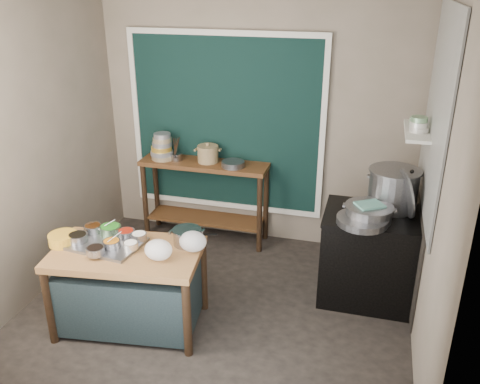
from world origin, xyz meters
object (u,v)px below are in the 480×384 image
(condiment_tray, at_px, (106,244))
(steamer, at_px, (369,213))
(stove_block, at_px, (371,258))
(back_counter, at_px, (205,201))
(saucepan, at_px, (187,237))
(ceramic_crock, at_px, (208,155))
(prep_table, at_px, (130,288))
(stock_pot, at_px, (393,189))
(utensil_cup, at_px, (176,157))
(yellow_basin, at_px, (63,239))

(condiment_tray, bearing_deg, steamer, 20.88)
(stove_block, xyz_separation_m, steamer, (-0.06, -0.14, 0.53))
(back_counter, relative_size, stove_block, 1.61)
(back_counter, height_order, saucepan, back_counter)
(steamer, bearing_deg, ceramic_crock, 153.73)
(prep_table, bearing_deg, steamer, 16.49)
(back_counter, height_order, stock_pot, stock_pot)
(saucepan, height_order, utensil_cup, utensil_cup)
(yellow_basin, height_order, steamer, steamer)
(condiment_tray, bearing_deg, utensil_cup, 90.38)
(saucepan, bearing_deg, stove_block, 7.06)
(prep_table, xyz_separation_m, steamer, (1.94, 0.86, 0.58))
(stock_pot, bearing_deg, back_counter, 165.09)
(prep_table, distance_m, stock_pot, 2.54)
(yellow_basin, distance_m, stock_pot, 2.98)
(yellow_basin, bearing_deg, condiment_tray, 11.86)
(condiment_tray, bearing_deg, prep_table, -11.55)
(prep_table, distance_m, condiment_tray, 0.44)
(back_counter, bearing_deg, prep_table, -93.31)
(prep_table, height_order, ceramic_crock, ceramic_crock)
(back_counter, relative_size, steamer, 3.35)
(prep_table, bearing_deg, yellow_basin, 175.82)
(condiment_tray, distance_m, yellow_basin, 0.37)
(stock_pot, bearing_deg, stove_block, -124.49)
(yellow_basin, xyz_separation_m, saucepan, (1.03, 0.28, 0.02))
(yellow_basin, xyz_separation_m, stock_pot, (2.70, 1.22, 0.27))
(stove_block, height_order, stock_pot, stock_pot)
(ceramic_crock, bearing_deg, utensil_cup, -173.84)
(back_counter, height_order, condiment_tray, back_counter)
(yellow_basin, bearing_deg, stock_pot, 24.33)
(stove_block, relative_size, stock_pot, 1.87)
(stove_block, distance_m, yellow_basin, 2.80)
(stock_pot, distance_m, steamer, 0.40)
(back_counter, bearing_deg, stock_pot, -14.91)
(ceramic_crock, bearing_deg, steamer, -26.27)
(stock_pot, height_order, steamer, stock_pot)
(condiment_tray, height_order, saucepan, saucepan)
(yellow_basin, height_order, stock_pot, stock_pot)
(stove_block, xyz_separation_m, yellow_basin, (-2.57, -1.03, 0.37))
(back_counter, xyz_separation_m, condiment_tray, (-0.31, -1.69, 0.29))
(utensil_cup, height_order, ceramic_crock, ceramic_crock)
(prep_table, distance_m, utensil_cup, 1.83)
(stove_block, distance_m, ceramic_crock, 2.09)
(steamer, bearing_deg, utensil_cup, 158.58)
(saucepan, distance_m, utensil_cup, 1.62)
(back_counter, xyz_separation_m, ceramic_crock, (0.04, 0.02, 0.56))
(prep_table, distance_m, stove_block, 2.24)
(condiment_tray, bearing_deg, yellow_basin, -168.14)
(saucepan, xyz_separation_m, stock_pot, (1.67, 0.94, 0.25))
(condiment_tray, height_order, ceramic_crock, ceramic_crock)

